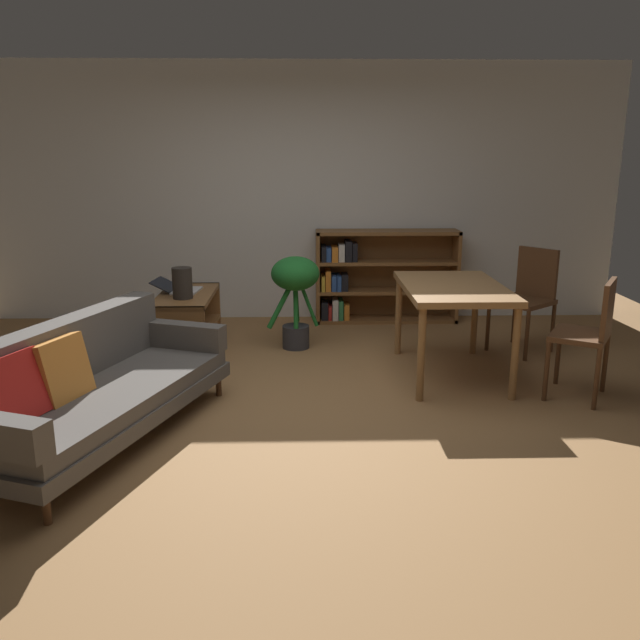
{
  "coord_description": "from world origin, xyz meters",
  "views": [
    {
      "loc": [
        -0.0,
        -4.43,
        1.79
      ],
      "look_at": [
        0.12,
        0.15,
        0.61
      ],
      "focal_mm": 36.77,
      "sensor_mm": 36.0,
      "label": 1
    }
  ],
  "objects_px": {
    "dining_chair_near": "(528,294)",
    "bookshelf": "(376,276)",
    "desk_speaker": "(183,283)",
    "media_console": "(187,325)",
    "dining_table": "(453,295)",
    "open_laptop": "(179,288)",
    "fabric_couch": "(88,386)",
    "dining_chair_far": "(590,330)",
    "potted_floor_plant": "(296,286)"
  },
  "relations": [
    {
      "from": "dining_chair_near",
      "to": "bookshelf",
      "type": "height_order",
      "value": "bookshelf"
    },
    {
      "from": "desk_speaker",
      "to": "dining_chair_near",
      "type": "relative_size",
      "value": 0.29
    },
    {
      "from": "media_console",
      "to": "dining_table",
      "type": "xyz_separation_m",
      "value": [
        2.25,
        -0.61,
        0.4
      ]
    },
    {
      "from": "open_laptop",
      "to": "bookshelf",
      "type": "bearing_deg",
      "value": 29.99
    },
    {
      "from": "fabric_couch",
      "to": "open_laptop",
      "type": "height_order",
      "value": "fabric_couch"
    },
    {
      "from": "dining_chair_far",
      "to": "bookshelf",
      "type": "xyz_separation_m",
      "value": [
        -1.31,
        2.38,
        -0.04
      ]
    },
    {
      "from": "fabric_couch",
      "to": "potted_floor_plant",
      "type": "bearing_deg",
      "value": 57.05
    },
    {
      "from": "open_laptop",
      "to": "bookshelf",
      "type": "xyz_separation_m",
      "value": [
        1.91,
        1.1,
        -0.1
      ]
    },
    {
      "from": "potted_floor_plant",
      "to": "dining_chair_far",
      "type": "xyz_separation_m",
      "value": [
        2.17,
        -1.35,
        -0.07
      ]
    },
    {
      "from": "media_console",
      "to": "desk_speaker",
      "type": "bearing_deg",
      "value": -87.05
    },
    {
      "from": "dining_chair_far",
      "to": "potted_floor_plant",
      "type": "bearing_deg",
      "value": 148.14
    },
    {
      "from": "dining_table",
      "to": "dining_chair_near",
      "type": "distance_m",
      "value": 1.1
    },
    {
      "from": "fabric_couch",
      "to": "dining_chair_far",
      "type": "distance_m",
      "value": 3.51
    },
    {
      "from": "dining_chair_far",
      "to": "bookshelf",
      "type": "distance_m",
      "value": 2.72
    },
    {
      "from": "open_laptop",
      "to": "dining_chair_far",
      "type": "distance_m",
      "value": 3.46
    },
    {
      "from": "dining_table",
      "to": "desk_speaker",
      "type": "bearing_deg",
      "value": 169.07
    },
    {
      "from": "bookshelf",
      "to": "dining_chair_far",
      "type": "bearing_deg",
      "value": -61.26
    },
    {
      "from": "potted_floor_plant",
      "to": "dining_chair_far",
      "type": "bearing_deg",
      "value": -31.86
    },
    {
      "from": "desk_speaker",
      "to": "fabric_couch",
      "type": "bearing_deg",
      "value": -101.21
    },
    {
      "from": "dining_chair_far",
      "to": "bookshelf",
      "type": "relative_size",
      "value": 0.59
    },
    {
      "from": "dining_table",
      "to": "dining_chair_near",
      "type": "xyz_separation_m",
      "value": [
        0.85,
        0.68,
        -0.14
      ]
    },
    {
      "from": "fabric_couch",
      "to": "desk_speaker",
      "type": "xyz_separation_m",
      "value": [
        0.32,
        1.62,
        0.33
      ]
    },
    {
      "from": "desk_speaker",
      "to": "dining_table",
      "type": "distance_m",
      "value": 2.28
    },
    {
      "from": "media_console",
      "to": "fabric_couch",
      "type": "bearing_deg",
      "value": -99.85
    },
    {
      "from": "potted_floor_plant",
      "to": "dining_table",
      "type": "xyz_separation_m",
      "value": [
        1.27,
        -0.79,
        0.08
      ]
    },
    {
      "from": "dining_chair_far",
      "to": "dining_table",
      "type": "bearing_deg",
      "value": 148.18
    },
    {
      "from": "desk_speaker",
      "to": "dining_chair_far",
      "type": "distance_m",
      "value": 3.29
    },
    {
      "from": "potted_floor_plant",
      "to": "dining_chair_near",
      "type": "bearing_deg",
      "value": -3.0
    },
    {
      "from": "desk_speaker",
      "to": "dining_chair_far",
      "type": "xyz_separation_m",
      "value": [
        3.13,
        -0.99,
        -0.17
      ]
    },
    {
      "from": "potted_floor_plant",
      "to": "bookshelf",
      "type": "distance_m",
      "value": 1.35
    },
    {
      "from": "open_laptop",
      "to": "dining_table",
      "type": "height_order",
      "value": "dining_table"
    },
    {
      "from": "desk_speaker",
      "to": "dining_chair_far",
      "type": "relative_size",
      "value": 0.3
    },
    {
      "from": "fabric_couch",
      "to": "bookshelf",
      "type": "distance_m",
      "value": 3.71
    },
    {
      "from": "dining_chair_near",
      "to": "dining_chair_far",
      "type": "relative_size",
      "value": 1.04
    },
    {
      "from": "media_console",
      "to": "dining_table",
      "type": "bearing_deg",
      "value": -15.19
    },
    {
      "from": "fabric_couch",
      "to": "dining_chair_far",
      "type": "xyz_separation_m",
      "value": [
        3.45,
        0.64,
        0.16
      ]
    },
    {
      "from": "dining_table",
      "to": "dining_chair_far",
      "type": "relative_size",
      "value": 1.4
    },
    {
      "from": "fabric_couch",
      "to": "media_console",
      "type": "distance_m",
      "value": 1.83
    },
    {
      "from": "open_laptop",
      "to": "dining_chair_far",
      "type": "relative_size",
      "value": 0.48
    },
    {
      "from": "fabric_couch",
      "to": "dining_chair_near",
      "type": "height_order",
      "value": "dining_chair_near"
    },
    {
      "from": "dining_chair_near",
      "to": "bookshelf",
      "type": "xyz_separation_m",
      "value": [
        -1.26,
        1.15,
        -0.04
      ]
    },
    {
      "from": "potted_floor_plant",
      "to": "dining_chair_near",
      "type": "relative_size",
      "value": 0.92
    },
    {
      "from": "fabric_couch",
      "to": "media_console",
      "type": "xyz_separation_m",
      "value": [
        0.31,
        1.8,
        -0.09
      ]
    },
    {
      "from": "media_console",
      "to": "dining_chair_near",
      "type": "xyz_separation_m",
      "value": [
        3.1,
        0.07,
        0.26
      ]
    },
    {
      "from": "fabric_couch",
      "to": "potted_floor_plant",
      "type": "relative_size",
      "value": 2.5
    },
    {
      "from": "dining_chair_near",
      "to": "dining_chair_far",
      "type": "xyz_separation_m",
      "value": [
        0.04,
        -1.24,
        -0.0
      ]
    },
    {
      "from": "media_console",
      "to": "potted_floor_plant",
      "type": "xyz_separation_m",
      "value": [
        0.97,
        0.18,
        0.32
      ]
    },
    {
      "from": "open_laptop",
      "to": "bookshelf",
      "type": "height_order",
      "value": "bookshelf"
    },
    {
      "from": "desk_speaker",
      "to": "bookshelf",
      "type": "relative_size",
      "value": 0.18
    },
    {
      "from": "media_console",
      "to": "desk_speaker",
      "type": "relative_size",
      "value": 3.87
    }
  ]
}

